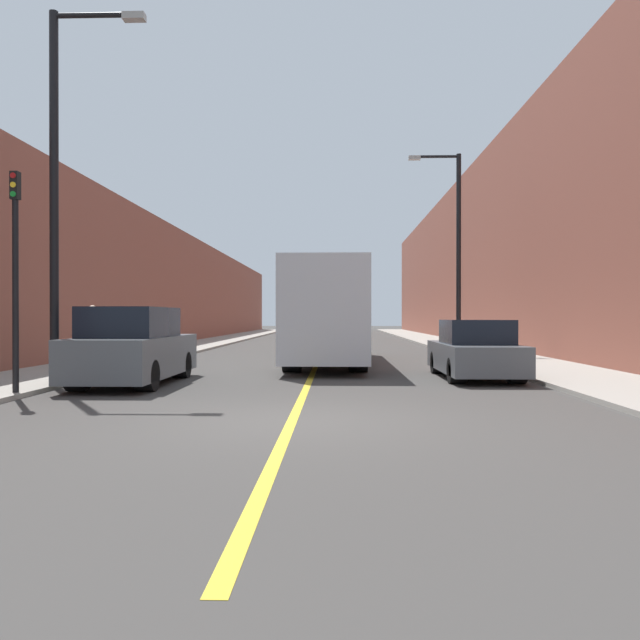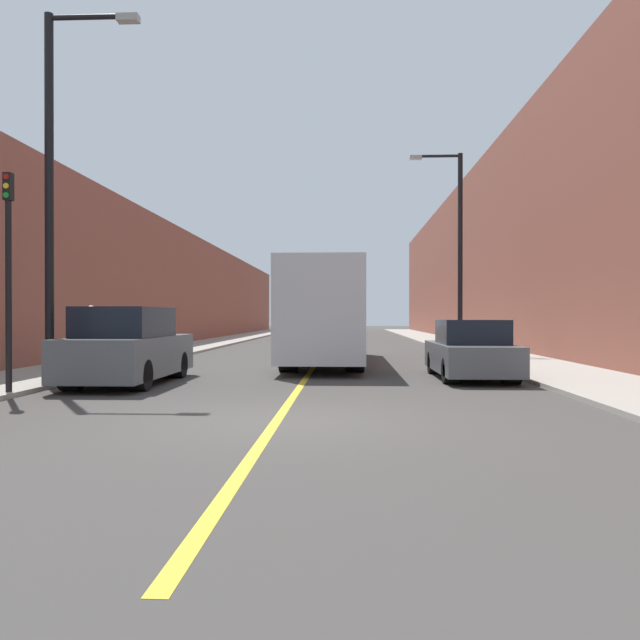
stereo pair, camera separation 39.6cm
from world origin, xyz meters
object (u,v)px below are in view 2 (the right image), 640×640
car_right_near (471,352)px  traffic_light (9,273)px  bus (326,313)px  parked_suv_left (128,348)px  street_lamp_left (56,177)px  street_lamp_right (456,241)px  pedestrian (91,335)px

car_right_near → traffic_light: (-9.91, -4.09, 1.78)m
bus → traffic_light: bearing=-122.9°
parked_suv_left → traffic_light: (-1.54, -2.46, 1.62)m
street_lamp_left → traffic_light: bearing=-91.7°
street_lamp_right → traffic_light: (-11.26, -14.04, -2.27)m
street_lamp_left → pedestrian: (-0.86, 3.98, -3.76)m
pedestrian → traffic_light: bearing=-82.2°
pedestrian → parked_suv_left: bearing=-55.7°
parked_suv_left → traffic_light: bearing=-122.0°
street_lamp_right → traffic_light: size_ratio=1.90×
parked_suv_left → pedestrian: size_ratio=2.60×
street_lamp_right → pedestrian: (-12.06, -8.16, -3.68)m
street_lamp_left → pedestrian: 5.54m
street_lamp_right → parked_suv_left: bearing=-130.0°
parked_suv_left → pedestrian: bearing=124.3°
street_lamp_right → pedestrian: size_ratio=4.53×
parked_suv_left → car_right_near: parked_suv_left is taller
car_right_near → street_lamp_right: (1.35, 9.95, 4.05)m
bus → parked_suv_left: bus is taller
bus → pedestrian: (-6.80, -3.39, -0.69)m
street_lamp_left → street_lamp_right: street_lamp_left is taller
street_lamp_left → pedestrian: size_ratio=4.61×
bus → street_lamp_right: size_ratio=1.33×
bus → pedestrian: bus is taller
traffic_light → street_lamp_left: bearing=88.3°
parked_suv_left → street_lamp_right: 15.62m
parked_suv_left → pedestrian: 4.15m
parked_suv_left → car_right_near: bearing=11.0°
bus → car_right_near: 6.58m
parked_suv_left → street_lamp_left: bearing=-159.5°
traffic_light → pedestrian: traffic_light is taller
parked_suv_left → street_lamp_right: bearing=50.0°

